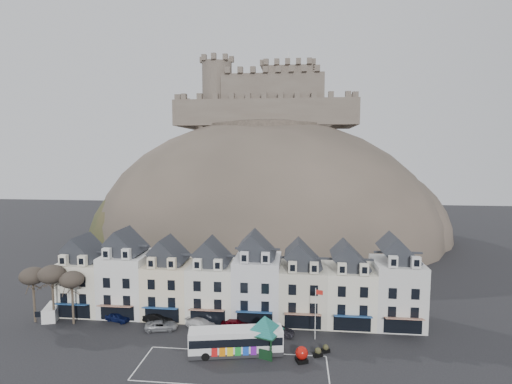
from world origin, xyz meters
TOP-DOWN VIEW (x-y plane):
  - ground at (0.00, 0.00)m, footprint 300.00×300.00m
  - coach_bay_markings at (2.00, 1.25)m, footprint 22.00×7.50m
  - townhouse_terrace at (0.15, 15.97)m, footprint 54.40×9.35m
  - castle_hill at (1.25, 68.95)m, footprint 100.00×76.00m
  - castle at (0.51, 75.93)m, footprint 50.20×22.20m
  - tree_left_far at (-29.00, 10.50)m, footprint 3.61×3.61m
  - tree_left_mid at (-26.00, 10.50)m, footprint 3.78×3.78m
  - tree_left_near at (-23.00, 10.50)m, footprint 3.43×3.43m
  - bus at (1.90, 4.43)m, footprint 11.85×4.84m
  - bus_shelter at (5.43, 5.12)m, footprint 7.09×7.09m
  - red_buoy at (10.00, 3.42)m, footprint 1.63×1.63m
  - flagpole at (11.89, 9.37)m, footprint 0.98×0.37m
  - white_van at (-27.20, 12.00)m, footprint 3.07×4.68m
  - planter_west at (12.00, 4.86)m, footprint 1.28×0.98m
  - planter_east at (13.00, 5.97)m, footprint 1.16×0.86m
  - car_navy at (-16.98, 12.00)m, footprint 4.14×2.54m
  - car_black at (-10.80, 12.00)m, footprint 4.69×2.50m
  - car_silver at (-9.57, 9.95)m, footprint 4.85×3.06m
  - car_white at (-4.14, 11.07)m, footprint 4.95×3.21m
  - car_maroon at (0.80, 11.22)m, footprint 4.21×1.75m
  - car_charcoal at (6.89, 9.86)m, footprint 4.40×2.23m

SIDE VIEW (x-z plane):
  - ground at x=0.00m, z-range 0.00..0.00m
  - coach_bay_markings at x=2.00m, z-range -0.01..0.01m
  - castle_hill at x=1.25m, z-range -33.89..34.11m
  - planter_east at x=13.00m, z-range -0.02..1.02m
  - planter_west at x=12.00m, z-range -0.02..1.12m
  - car_silver at x=-9.57m, z-range 0.00..1.27m
  - car_navy at x=-16.98m, z-range 0.00..1.32m
  - car_white at x=-4.14m, z-range 0.00..1.33m
  - car_charcoal at x=6.89m, z-range 0.00..1.39m
  - car_maroon at x=0.80m, z-range 0.00..1.43m
  - car_black at x=-10.80m, z-range 0.00..1.47m
  - red_buoy at x=10.00m, z-range 0.02..1.91m
  - white_van at x=-27.20m, z-range 0.00..1.97m
  - bus at x=1.90m, z-range 0.17..3.43m
  - bus_shelter at x=5.43m, z-range 1.32..6.11m
  - flagpole at x=11.89m, z-range 0.50..7.58m
  - townhouse_terrace at x=0.15m, z-range -0.60..11.20m
  - tree_left_near at x=-23.00m, z-range 2.64..10.47m
  - tree_left_far at x=-29.00m, z-range 2.78..11.02m
  - tree_left_mid at x=-26.00m, z-range 2.92..11.56m
  - castle at x=0.51m, z-range 29.19..51.19m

